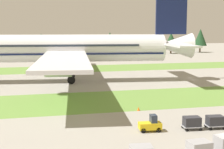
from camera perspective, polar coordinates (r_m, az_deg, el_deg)
The scene contains 9 objects.
grass_strip_near at distance 58.69m, azimuth 6.04°, elevation -3.97°, with size 320.00×15.99×0.01m, color olive.
grass_strip_far at distance 100.70m, azimuth -2.29°, elevation 1.06°, with size 320.00×15.99×0.01m, color olive.
airliner at distance 76.31m, azimuth -8.51°, elevation 4.35°, with size 59.10×72.94×20.64m.
baggage_tug at distance 40.44m, azimuth 6.45°, elevation -8.29°, with size 2.70×1.52×1.97m.
cargo_dolly_lead at distance 41.94m, azimuth 13.17°, elevation -7.71°, with size 2.32×1.69×1.55m.
cargo_dolly_second at distance 43.07m, azimuth 16.79°, elevation -7.43°, with size 2.32×1.69×1.55m.
uld_container_1 at distance 33.50m, azimuth 14.30°, elevation -12.01°, with size 2.00×1.60×1.60m, color #A3A3A8.
taxiway_marker_0 at distance 50.09m, azimuth 4.43°, elevation -5.70°, with size 0.44×0.44×0.56m, color orange.
distant_tree_line at distance 148.81m, azimuth -5.01°, elevation 5.85°, with size 152.88×10.66×11.15m.
Camera 1 is at (-19.22, -29.54, 12.10)m, focal length 54.89 mm.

